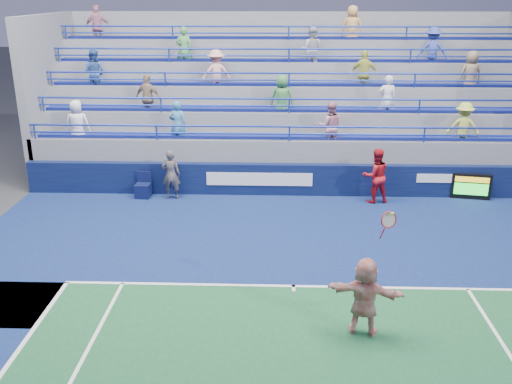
{
  "coord_description": "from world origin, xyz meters",
  "views": [
    {
      "loc": [
        -0.47,
        -12.04,
        6.66
      ],
      "look_at": [
        -0.98,
        2.5,
        1.5
      ],
      "focal_mm": 40.0,
      "sensor_mm": 36.0,
      "label": 1
    }
  ],
  "objects_px": {
    "tennis_player": "(365,296)",
    "ball_girl": "(376,176)",
    "line_judge": "(171,175)",
    "serve_speed_board": "(471,187)",
    "judge_chair": "(143,190)"
  },
  "relations": [
    {
      "from": "tennis_player",
      "to": "ball_girl",
      "type": "bearing_deg",
      "value": 79.27
    },
    {
      "from": "line_judge",
      "to": "tennis_player",
      "type": "bearing_deg",
      "value": 120.04
    },
    {
      "from": "serve_speed_board",
      "to": "line_judge",
      "type": "relative_size",
      "value": 0.76
    },
    {
      "from": "line_judge",
      "to": "ball_girl",
      "type": "bearing_deg",
      "value": 175.0
    },
    {
      "from": "line_judge",
      "to": "ball_girl",
      "type": "height_order",
      "value": "ball_girl"
    },
    {
      "from": "judge_chair",
      "to": "tennis_player",
      "type": "distance_m",
      "value": 10.14
    },
    {
      "from": "tennis_player",
      "to": "judge_chair",
      "type": "bearing_deg",
      "value": 128.51
    },
    {
      "from": "tennis_player",
      "to": "ball_girl",
      "type": "distance_m",
      "value": 7.88
    },
    {
      "from": "judge_chair",
      "to": "ball_girl",
      "type": "relative_size",
      "value": 0.47
    },
    {
      "from": "judge_chair",
      "to": "ball_girl",
      "type": "xyz_separation_m",
      "value": [
        7.77,
        -0.18,
        0.64
      ]
    },
    {
      "from": "ball_girl",
      "to": "line_judge",
      "type": "bearing_deg",
      "value": -13.27
    },
    {
      "from": "serve_speed_board",
      "to": "judge_chair",
      "type": "bearing_deg",
      "value": -178.89
    },
    {
      "from": "serve_speed_board",
      "to": "tennis_player",
      "type": "bearing_deg",
      "value": -120.27
    },
    {
      "from": "judge_chair",
      "to": "tennis_player",
      "type": "height_order",
      "value": "tennis_player"
    },
    {
      "from": "serve_speed_board",
      "to": "ball_girl",
      "type": "relative_size",
      "value": 0.7
    }
  ]
}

